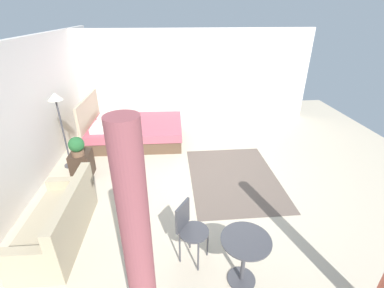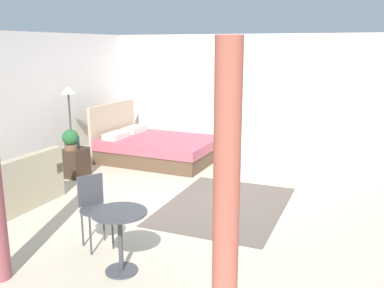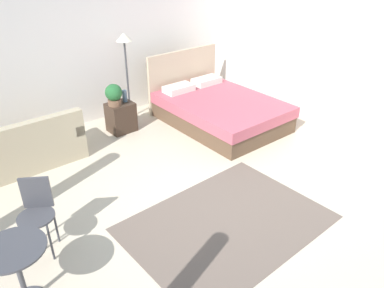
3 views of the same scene
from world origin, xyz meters
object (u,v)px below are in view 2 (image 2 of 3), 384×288
(floor_lamp, at_px, (69,103))
(cafe_chair_near_window, at_px, (94,203))
(balcony_table, at_px, (120,230))
(nightstand, at_px, (75,163))
(bed, at_px, (156,148))
(vase, at_px, (77,142))
(couch, at_px, (11,191))
(potted_plant, at_px, (70,139))

(floor_lamp, bearing_deg, cafe_chair_near_window, -137.87)
(balcony_table, bearing_deg, nightstand, 44.85)
(bed, distance_m, balcony_table, 4.49)
(nightstand, height_order, cafe_chair_near_window, cafe_chair_near_window)
(vase, relative_size, cafe_chair_near_window, 0.24)
(bed, xyz_separation_m, cafe_chair_near_window, (-3.72, -1.10, 0.26))
(couch, relative_size, potted_plant, 4.29)
(bed, height_order, floor_lamp, floor_lamp)
(cafe_chair_near_window, bearing_deg, floor_lamp, 42.13)
(couch, bearing_deg, nightstand, 4.62)
(floor_lamp, bearing_deg, bed, -47.85)
(nightstand, bearing_deg, cafe_chair_near_window, -138.00)
(balcony_table, bearing_deg, bed, 22.61)
(couch, bearing_deg, floor_lamp, 14.07)
(nightstand, distance_m, vase, 0.38)
(cafe_chair_near_window, bearing_deg, couch, 74.67)
(potted_plant, distance_m, balcony_table, 3.59)
(vase, bearing_deg, nightstand, -173.91)
(floor_lamp, bearing_deg, couch, -165.93)
(bed, height_order, potted_plant, bed)
(floor_lamp, distance_m, cafe_chair_near_window, 3.58)
(couch, bearing_deg, vase, 4.71)
(nightstand, bearing_deg, couch, -175.38)
(balcony_table, relative_size, cafe_chair_near_window, 0.79)
(bed, distance_m, couch, 3.30)
(potted_plant, xyz_separation_m, vase, (0.22, 0.02, -0.09))
(bed, xyz_separation_m, couch, (-3.22, 0.72, 0.01))
(floor_lamp, bearing_deg, potted_plant, -142.55)
(bed, relative_size, vase, 11.15)
(balcony_table, bearing_deg, potted_plant, 45.87)
(potted_plant, bearing_deg, bed, -27.14)
(couch, relative_size, nightstand, 3.06)
(bed, bearing_deg, vase, 148.75)
(nightstand, height_order, floor_lamp, floor_lamp)
(floor_lamp, relative_size, balcony_table, 2.35)
(bed, height_order, nightstand, bed)
(vase, bearing_deg, potted_plant, -174.29)
(vase, distance_m, balcony_table, 3.75)
(nightstand, distance_m, balcony_table, 3.66)
(balcony_table, bearing_deg, cafe_chair_near_window, 56.07)
(bed, relative_size, cafe_chair_near_window, 2.69)
(balcony_table, xyz_separation_m, cafe_chair_near_window, (0.42, 0.62, 0.06))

